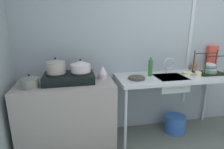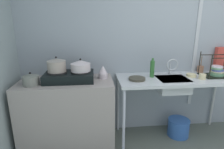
{
  "view_description": "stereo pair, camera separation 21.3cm",
  "coord_description": "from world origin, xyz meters",
  "px_view_note": "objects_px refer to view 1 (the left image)",
  "views": [
    {
      "loc": [
        -1.56,
        -0.73,
        1.58
      ],
      "look_at": [
        -1.12,
        1.44,
        0.95
      ],
      "focal_mm": 29.37,
      "sensor_mm": 36.0,
      "label": 1
    },
    {
      "loc": [
        -1.35,
        -0.76,
        1.58
      ],
      "look_at": [
        -1.12,
        1.44,
        0.95
      ],
      "focal_mm": 29.37,
      "sensor_mm": 36.0,
      "label": 2
    }
  ],
  "objects_px": {
    "pot_beside_stove": "(30,82)",
    "utensil_jar": "(194,67)",
    "small_bowl_on_drainboard": "(187,73)",
    "cup_by_rack": "(198,74)",
    "percolator": "(103,72)",
    "bucket_on_floor": "(175,124)",
    "frying_pan": "(137,78)",
    "bottle_by_sink": "(150,68)",
    "dish_rack": "(210,69)",
    "stove": "(69,78)",
    "pot_on_right_burner": "(81,66)",
    "sink_basin": "(170,83)",
    "pot_on_left_burner": "(56,66)",
    "faucet": "(169,64)",
    "cereal_box": "(212,58)"
  },
  "relations": [
    {
      "from": "sink_basin",
      "to": "cup_by_rack",
      "type": "xyz_separation_m",
      "value": [
        0.36,
        -0.06,
        0.12
      ]
    },
    {
      "from": "percolator",
      "to": "sink_basin",
      "type": "bearing_deg",
      "value": -6.01
    },
    {
      "from": "utensil_jar",
      "to": "bucket_on_floor",
      "type": "xyz_separation_m",
      "value": [
        -0.35,
        -0.21,
        -0.81
      ]
    },
    {
      "from": "percolator",
      "to": "dish_rack",
      "type": "bearing_deg",
      "value": -1.7
    },
    {
      "from": "pot_on_left_burner",
      "to": "pot_beside_stove",
      "type": "bearing_deg",
      "value": -155.96
    },
    {
      "from": "pot_beside_stove",
      "to": "bucket_on_floor",
      "type": "distance_m",
      "value": 2.09
    },
    {
      "from": "dish_rack",
      "to": "cup_by_rack",
      "type": "relative_size",
      "value": 4.59
    },
    {
      "from": "dish_rack",
      "to": "bucket_on_floor",
      "type": "height_order",
      "value": "dish_rack"
    },
    {
      "from": "percolator",
      "to": "cup_by_rack",
      "type": "bearing_deg",
      "value": -7.02
    },
    {
      "from": "percolator",
      "to": "bucket_on_floor",
      "type": "relative_size",
      "value": 0.57
    },
    {
      "from": "pot_on_right_burner",
      "to": "percolator",
      "type": "relative_size",
      "value": 1.44
    },
    {
      "from": "faucet",
      "to": "bucket_on_floor",
      "type": "relative_size",
      "value": 0.77
    },
    {
      "from": "pot_beside_stove",
      "to": "utensil_jar",
      "type": "bearing_deg",
      "value": 8.92
    },
    {
      "from": "percolator",
      "to": "small_bowl_on_drainboard",
      "type": "bearing_deg",
      "value": -1.6
    },
    {
      "from": "cereal_box",
      "to": "stove",
      "type": "bearing_deg",
      "value": -171.36
    },
    {
      "from": "stove",
      "to": "pot_on_right_burner",
      "type": "relative_size",
      "value": 2.43
    },
    {
      "from": "percolator",
      "to": "faucet",
      "type": "xyz_separation_m",
      "value": [
        0.93,
        0.04,
        0.06
      ]
    },
    {
      "from": "small_bowl_on_drainboard",
      "to": "dish_rack",
      "type": "bearing_deg",
      "value": -2.03
    },
    {
      "from": "pot_on_right_burner",
      "to": "sink_basin",
      "type": "relative_size",
      "value": 0.62
    },
    {
      "from": "pot_on_left_burner",
      "to": "pot_beside_stove",
      "type": "xyz_separation_m",
      "value": [
        -0.28,
        -0.12,
        -0.14
      ]
    },
    {
      "from": "frying_pan",
      "to": "bottle_by_sink",
      "type": "height_order",
      "value": "bottle_by_sink"
    },
    {
      "from": "pot_on_right_burner",
      "to": "cup_by_rack",
      "type": "xyz_separation_m",
      "value": [
        1.53,
        -0.1,
        -0.16
      ]
    },
    {
      "from": "pot_on_left_burner",
      "to": "dish_rack",
      "type": "xyz_separation_m",
      "value": [
        2.08,
        0.01,
        -0.14
      ]
    },
    {
      "from": "small_bowl_on_drainboard",
      "to": "cup_by_rack",
      "type": "bearing_deg",
      "value": -55.74
    },
    {
      "from": "cup_by_rack",
      "to": "pot_on_right_burner",
      "type": "bearing_deg",
      "value": 176.38
    },
    {
      "from": "frying_pan",
      "to": "bucket_on_floor",
      "type": "relative_size",
      "value": 0.7
    },
    {
      "from": "bucket_on_floor",
      "to": "cup_by_rack",
      "type": "bearing_deg",
      "value": -32.97
    },
    {
      "from": "pot_on_left_burner",
      "to": "bottle_by_sink",
      "type": "distance_m",
      "value": 1.21
    },
    {
      "from": "pot_on_right_burner",
      "to": "faucet",
      "type": "distance_m",
      "value": 1.21
    },
    {
      "from": "sink_basin",
      "to": "utensil_jar",
      "type": "height_order",
      "value": "utensil_jar"
    },
    {
      "from": "cup_by_rack",
      "to": "small_bowl_on_drainboard",
      "type": "xyz_separation_m",
      "value": [
        -0.08,
        0.12,
        -0.02
      ]
    },
    {
      "from": "cup_by_rack",
      "to": "utensil_jar",
      "type": "xyz_separation_m",
      "value": [
        0.17,
        0.33,
        0.01
      ]
    },
    {
      "from": "stove",
      "to": "frying_pan",
      "type": "distance_m",
      "value": 0.84
    },
    {
      "from": "stove",
      "to": "bottle_by_sink",
      "type": "xyz_separation_m",
      "value": [
        1.06,
        0.06,
        0.06
      ]
    },
    {
      "from": "pot_on_right_burner",
      "to": "faucet",
      "type": "bearing_deg",
      "value": 4.81
    },
    {
      "from": "sink_basin",
      "to": "cup_by_rack",
      "type": "relative_size",
      "value": 4.66
    },
    {
      "from": "pot_on_left_burner",
      "to": "faucet",
      "type": "relative_size",
      "value": 0.97
    },
    {
      "from": "frying_pan",
      "to": "cereal_box",
      "type": "distance_m",
      "value": 1.33
    },
    {
      "from": "bottle_by_sink",
      "to": "faucet",
      "type": "bearing_deg",
      "value": 8.09
    },
    {
      "from": "frying_pan",
      "to": "cup_by_rack",
      "type": "relative_size",
      "value": 2.5
    },
    {
      "from": "pot_on_left_burner",
      "to": "cup_by_rack",
      "type": "height_order",
      "value": "pot_on_left_burner"
    },
    {
      "from": "pot_beside_stove",
      "to": "sink_basin",
      "type": "distance_m",
      "value": 1.74
    },
    {
      "from": "pot_on_right_burner",
      "to": "frying_pan",
      "type": "height_order",
      "value": "pot_on_right_burner"
    },
    {
      "from": "stove",
      "to": "dish_rack",
      "type": "bearing_deg",
      "value": 0.37
    },
    {
      "from": "utensil_jar",
      "to": "dish_rack",
      "type": "bearing_deg",
      "value": -65.57
    },
    {
      "from": "faucet",
      "to": "percolator",
      "type": "bearing_deg",
      "value": -177.31
    },
    {
      "from": "sink_basin",
      "to": "small_bowl_on_drainboard",
      "type": "distance_m",
      "value": 0.3
    },
    {
      "from": "cereal_box",
      "to": "bucket_on_floor",
      "type": "bearing_deg",
      "value": -158.94
    },
    {
      "from": "sink_basin",
      "to": "cereal_box",
      "type": "bearing_deg",
      "value": 18.66
    },
    {
      "from": "utensil_jar",
      "to": "percolator",
      "type": "bearing_deg",
      "value": -173.04
    }
  ]
}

